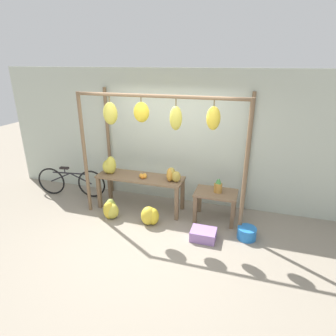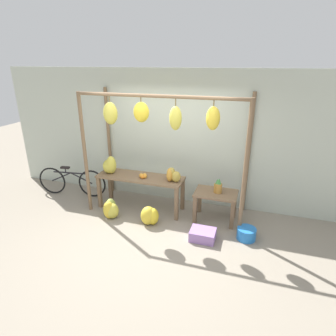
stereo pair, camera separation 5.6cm
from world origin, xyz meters
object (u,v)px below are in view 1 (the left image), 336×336
Objects in this scene: banana_pile_on_table at (110,166)px; pineapple_cluster at (218,186)px; fruit_crate_white at (203,234)px; blue_bucket at (247,233)px; orange_pile at (143,176)px; papaya_pile at (172,175)px; banana_pile_ground_right at (150,216)px; banana_pile_ground_left at (111,210)px; parked_bicycle at (71,182)px.

pineapple_cluster is (2.23, 0.04, -0.18)m from banana_pile_on_table.
blue_bucket is (0.72, 0.24, 0.01)m from fruit_crate_white.
papaya_pile reaches higher than orange_pile.
banana_pile_ground_right is at bearing -178.24° from blue_bucket.
banana_pile_on_table is at bearing -179.40° from papaya_pile.
papaya_pile is (-0.89, -0.03, 0.13)m from pineapple_cluster.
banana_pile_ground_left is 1.08× the size of papaya_pile.
pineapple_cluster is at bearing 24.05° from banana_pile_ground_right.
banana_pile_on_table is at bearing -6.35° from parked_bicycle.
parked_bicycle is at bearing 172.03° from blue_bucket.
papaya_pile is (-1.49, 0.44, 0.74)m from blue_bucket.
banana_pile_ground_left is 0.83m from banana_pile_ground_right.
banana_pile_ground_left is at bearing -136.96° from orange_pile.
orange_pile is at bearing -1.91° from banana_pile_on_table.
banana_pile_on_table is 1.26× the size of pineapple_cluster.
banana_pile_on_table is 1.15× the size of blue_bucket.
banana_pile_on_table reaches higher than banana_pile_ground_right.
banana_pile_on_table reaches higher than blue_bucket.
banana_pile_on_table reaches higher than parked_bicycle.
pineapple_cluster reaches higher than banana_pile_ground_right.
parked_bicycle is (-3.21, 0.79, 0.25)m from fruit_crate_white.
pineapple_cluster is 0.91× the size of blue_bucket.
banana_pile_on_table is 2.97m from blue_bucket.
blue_bucket is (1.77, 0.05, -0.07)m from banana_pile_ground_right.
banana_pile_ground_right is at bearing -119.69° from papaya_pile.
papaya_pile is (2.43, -0.11, 0.51)m from parked_bicycle.
fruit_crate_white is at bearing -99.45° from pineapple_cluster.
blue_bucket reaches higher than fruit_crate_white.
blue_bucket is 0.20× the size of parked_bicycle.
pineapple_cluster is 0.79× the size of banana_pile_ground_left.
orange_pile is at bearing 169.06° from blue_bucket.
fruit_crate_white is 1.32× the size of blue_bucket.
banana_pile_ground_right is at bearing 1.53° from banana_pile_ground_left.
banana_pile_ground_left is at bearing -154.95° from papaya_pile.
blue_bucket is 0.94× the size of papaya_pile.
fruit_crate_white is at bearing -13.91° from parked_bicycle.
orange_pile is 1.89m from parked_bicycle.
pineapple_cluster is 0.98m from blue_bucket.
orange_pile is 0.42× the size of banana_pile_ground_right.
orange_pile is 1.49m from pineapple_cluster.
banana_pile_ground_right is (0.83, 0.02, -0.00)m from banana_pile_ground_left.
papaya_pile reaches higher than fruit_crate_white.
banana_pile_on_table reaches higher than orange_pile.
banana_pile_ground_left is 2.60m from blue_bucket.
pineapple_cluster is 0.75× the size of banana_pile_ground_right.
parked_bicycle reaches higher than banana_pile_ground_right.
banana_pile_on_table is 0.76m from orange_pile.
parked_bicycle reaches higher than blue_bucket.
orange_pile is at bearing 154.65° from fruit_crate_white.
banana_pile_ground_right is (0.31, -0.46, -0.59)m from orange_pile.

